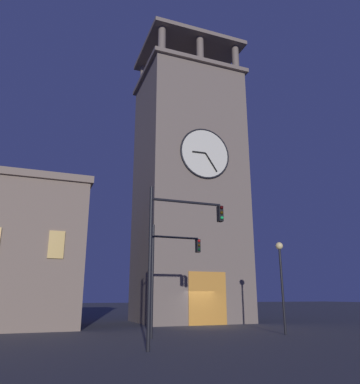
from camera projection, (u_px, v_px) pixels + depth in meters
name	position (u px, v px, depth m)	size (l,w,h in m)	color
ground_plane	(204.00, 326.00, 26.98)	(200.00, 200.00, 0.00)	#424247
clocktower	(188.00, 187.00, 34.74)	(9.51, 8.23, 29.09)	#75665B
traffic_signal_near	(168.00, 264.00, 20.50)	(2.92, 0.41, 6.03)	black
traffic_signal_mid	(173.00, 242.00, 16.28)	(3.60, 0.41, 6.89)	black
street_lamp	(281.00, 269.00, 22.08)	(0.44, 0.44, 5.32)	black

